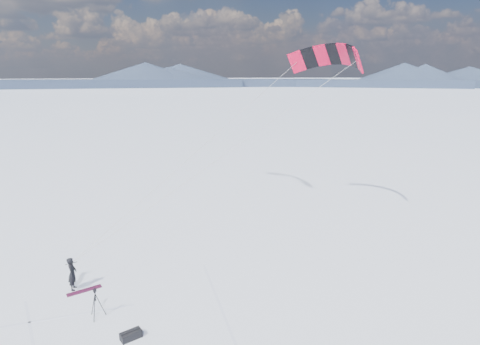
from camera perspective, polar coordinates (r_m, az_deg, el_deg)
name	(u,v)px	position (r m, az deg, el deg)	size (l,w,h in m)	color
ground	(101,334)	(18.17, -19.22, -20.92)	(1800.00, 1800.00, 0.00)	white
horizon_hills	(90,224)	(16.03, -20.55, -6.93)	(704.84, 706.81, 10.59)	#1D2A3B
snow_tracks	(83,344)	(17.89, -21.38, -21.72)	(14.76, 10.25, 0.01)	silver
snowkiter	(74,289)	(21.75, -22.54, -15.06)	(0.60, 0.39, 1.64)	black
snowboard	(84,291)	(21.40, -21.27, -15.37)	(1.60, 0.30, 0.04)	maroon
tripod	(96,299)	(18.82, -19.86, -16.58)	(0.62, 0.67, 1.33)	black
gear_bag_a	(131,335)	(17.52, -15.25, -21.40)	(0.89, 0.59, 0.37)	black
power_kite	(328,58)	(27.86, 12.47, 15.58)	(17.78, 6.96, 10.71)	red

